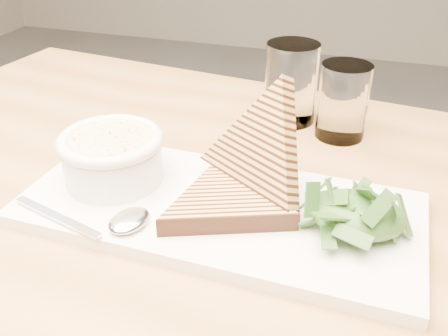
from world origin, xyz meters
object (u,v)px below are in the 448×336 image
(table_top, at_px, (233,241))
(platter, at_px, (219,209))
(glass_near, at_px, (343,101))
(glass_far, at_px, (291,83))
(soup_bowl, at_px, (113,163))

(table_top, xyz_separation_m, platter, (-0.02, 0.02, 0.03))
(table_top, distance_m, glass_near, 0.28)
(table_top, relative_size, glass_far, 10.44)
(soup_bowl, relative_size, glass_far, 0.96)
(soup_bowl, bearing_deg, glass_near, 43.51)
(table_top, height_order, platter, platter)
(soup_bowl, xyz_separation_m, glass_far, (0.16, 0.26, 0.02))
(table_top, height_order, glass_far, glass_far)
(table_top, xyz_separation_m, glass_near, (0.08, 0.26, 0.07))
(table_top, distance_m, platter, 0.04)
(table_top, bearing_deg, glass_far, 89.28)
(glass_near, bearing_deg, glass_far, 158.42)
(glass_near, bearing_deg, platter, -113.92)
(glass_near, distance_m, glass_far, 0.09)
(platter, relative_size, glass_far, 3.68)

